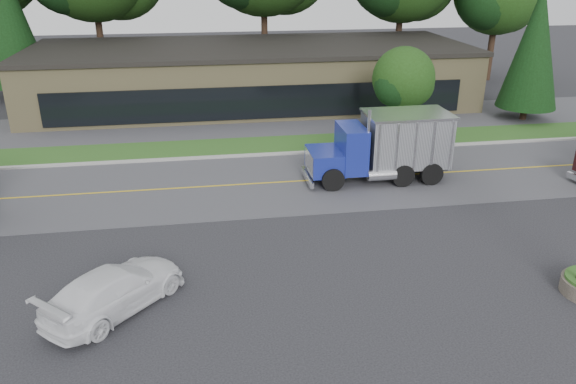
# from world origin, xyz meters

# --- Properties ---
(ground) EXTENTS (140.00, 140.00, 0.00)m
(ground) POSITION_xyz_m (0.00, 0.00, 0.00)
(ground) COLOR #3A3A40
(ground) RESTS_ON ground
(road) EXTENTS (60.00, 8.00, 0.02)m
(road) POSITION_xyz_m (0.00, 9.00, 0.00)
(road) COLOR #5A5A5F
(road) RESTS_ON ground
(center_line) EXTENTS (60.00, 0.12, 0.01)m
(center_line) POSITION_xyz_m (0.00, 9.00, 0.00)
(center_line) COLOR gold
(center_line) RESTS_ON ground
(curb) EXTENTS (60.00, 0.30, 0.12)m
(curb) POSITION_xyz_m (0.00, 13.20, 0.00)
(curb) COLOR #9E9E99
(curb) RESTS_ON ground
(grass_verge) EXTENTS (60.00, 3.40, 0.03)m
(grass_verge) POSITION_xyz_m (0.00, 15.00, 0.00)
(grass_verge) COLOR #2F571E
(grass_verge) RESTS_ON ground
(far_parking) EXTENTS (60.00, 7.00, 0.02)m
(far_parking) POSITION_xyz_m (0.00, 20.00, 0.00)
(far_parking) COLOR #5A5A5F
(far_parking) RESTS_ON ground
(strip_mall) EXTENTS (32.00, 12.00, 4.00)m
(strip_mall) POSITION_xyz_m (2.00, 26.00, 2.00)
(strip_mall) COLOR #98895D
(strip_mall) RESTS_ON ground
(evergreen_left) EXTENTS (5.13, 5.13, 11.66)m
(evergreen_left) POSITION_xyz_m (-16.00, 30.00, 6.41)
(evergreen_left) COLOR #382619
(evergreen_left) RESTS_ON ground
(evergreen_right) EXTENTS (3.94, 3.94, 8.96)m
(evergreen_right) POSITION_xyz_m (20.00, 18.00, 4.92)
(evergreen_right) COLOR #382619
(evergreen_right) RESTS_ON ground
(tree_verge) EXTENTS (3.93, 3.70, 5.60)m
(tree_verge) POSITION_xyz_m (10.06, 15.05, 3.56)
(tree_verge) COLOR #382619
(tree_verge) RESTS_ON ground
(dump_truck_blue) EXTENTS (7.08, 2.66, 3.36)m
(dump_truck_blue) POSITION_xyz_m (7.02, 8.71, 1.80)
(dump_truck_blue) COLOR black
(dump_truck_blue) RESTS_ON ground
(rally_car) EXTENTS (4.78, 4.98, 1.43)m
(rally_car) POSITION_xyz_m (-5.00, -0.89, 0.71)
(rally_car) COLOR white
(rally_car) RESTS_ON ground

